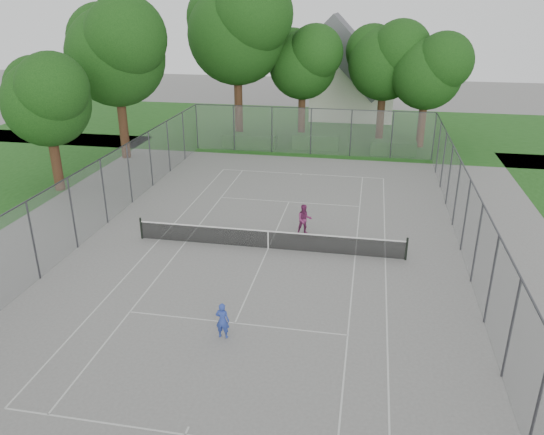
% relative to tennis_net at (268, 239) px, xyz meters
% --- Properties ---
extents(ground, '(120.00, 120.00, 0.00)m').
position_rel_tennis_net_xyz_m(ground, '(0.00, 0.00, -0.51)').
color(ground, slate).
rests_on(ground, ground).
extents(grass_far, '(60.00, 20.00, 0.00)m').
position_rel_tennis_net_xyz_m(grass_far, '(0.00, 26.00, -0.51)').
color(grass_far, '#1C4C15').
rests_on(grass_far, ground).
extents(court_markings, '(11.03, 23.83, 0.01)m').
position_rel_tennis_net_xyz_m(court_markings, '(0.00, 0.00, -0.50)').
color(court_markings, silver).
rests_on(court_markings, ground).
extents(tennis_net, '(12.87, 0.10, 1.10)m').
position_rel_tennis_net_xyz_m(tennis_net, '(0.00, 0.00, 0.00)').
color(tennis_net, black).
rests_on(tennis_net, ground).
extents(perimeter_fence, '(18.08, 34.08, 3.52)m').
position_rel_tennis_net_xyz_m(perimeter_fence, '(0.00, 0.00, 1.30)').
color(perimeter_fence, '#38383D').
rests_on(perimeter_fence, ground).
extents(tree_far_left, '(9.13, 8.33, 13.12)m').
position_rel_tennis_net_xyz_m(tree_far_left, '(-6.59, 21.33, 8.51)').
color(tree_far_left, '#3C2215').
rests_on(tree_far_left, ground).
extents(tree_far_midleft, '(6.47, 5.90, 9.29)m').
position_rel_tennis_net_xyz_m(tree_far_midleft, '(-1.43, 22.91, 5.87)').
color(tree_far_midleft, '#3C2215').
rests_on(tree_far_midleft, ground).
extents(tree_far_midright, '(6.75, 6.16, 9.70)m').
position_rel_tennis_net_xyz_m(tree_far_midright, '(5.26, 22.84, 6.15)').
color(tree_far_midright, '#3C2215').
rests_on(tree_far_midright, ground).
extents(tree_far_right, '(6.21, 5.67, 8.93)m').
position_rel_tennis_net_xyz_m(tree_far_right, '(8.46, 20.81, 5.62)').
color(tree_far_right, '#3C2215').
rests_on(tree_far_right, ground).
extents(tree_side_back, '(7.95, 7.26, 11.42)m').
position_rel_tennis_net_xyz_m(tree_side_back, '(-13.41, 13.54, 7.34)').
color(tree_side_back, '#3C2215').
rests_on(tree_side_back, ground).
extents(tree_side_front, '(5.85, 5.34, 8.41)m').
position_rel_tennis_net_xyz_m(tree_side_front, '(-14.34, 5.93, 5.26)').
color(tree_side_front, '#3C2215').
rests_on(tree_side_front, ground).
extents(hedge_left, '(4.28, 1.28, 1.07)m').
position_rel_tennis_net_xyz_m(hedge_left, '(-5.02, 18.11, 0.02)').
color(hedge_left, '#1E4F19').
rests_on(hedge_left, ground).
extents(hedge_mid, '(3.65, 1.04, 1.15)m').
position_rel_tennis_net_xyz_m(hedge_mid, '(0.23, 18.58, 0.06)').
color(hedge_mid, '#1E4F19').
rests_on(hedge_mid, ground).
extents(hedge_right, '(3.41, 1.25, 1.02)m').
position_rel_tennis_net_xyz_m(hedge_right, '(6.23, 18.07, 0.00)').
color(hedge_right, '#1E4F19').
rests_on(hedge_right, ground).
extents(house, '(7.88, 6.11, 9.82)m').
position_rel_tennis_net_xyz_m(house, '(2.40, 31.47, 3.44)').
color(house, silver).
rests_on(house, ground).
extents(girl_player, '(0.51, 0.34, 1.36)m').
position_rel_tennis_net_xyz_m(girl_player, '(-0.20, -7.30, 0.17)').
color(girl_player, '#2B41A3').
rests_on(girl_player, ground).
extents(woman_player, '(0.92, 0.81, 1.58)m').
position_rel_tennis_net_xyz_m(woman_player, '(1.47, 2.00, 0.28)').
color(woman_player, '#7F2A5D').
rests_on(woman_player, ground).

